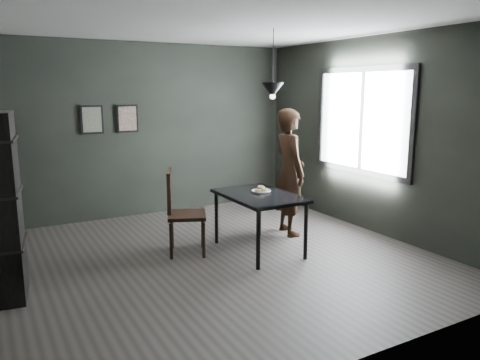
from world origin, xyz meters
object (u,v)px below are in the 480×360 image
wood_chair (179,207)px  woman (289,172)px  white_plate (261,191)px  pendant_lamp (273,90)px  shelf_unit (0,208)px  cafe_table (259,200)px

wood_chair → woman: bearing=23.8°
white_plate → pendant_lamp: (0.16, -0.01, 1.29)m
shelf_unit → woman: bearing=13.9°
woman → pendant_lamp: pendant_lamp is taller
shelf_unit → pendant_lamp: (3.17, 0.04, 1.12)m
cafe_table → shelf_unit: bearing=178.8°
cafe_table → woman: (0.77, 0.44, 0.23)m
woman → wood_chair: woman is taller
white_plate → woman: woman is taller
white_plate → wood_chair: wood_chair is taller
shelf_unit → wood_chair: bearing=17.9°
cafe_table → woman: size_ratio=0.67×
wood_chair → shelf_unit: bearing=-147.4°
woman → wood_chair: (-1.70, -0.03, -0.29)m
woman → shelf_unit: (-3.69, -0.38, 0.03)m
white_plate → shelf_unit: size_ratio=0.12×
woman → wood_chair: bearing=101.3°
white_plate → wood_chair: size_ratio=0.21×
woman → pendant_lamp: size_ratio=2.08×
white_plate → woman: (0.68, 0.33, 0.14)m
shelf_unit → pendant_lamp: bearing=8.8°
woman → shelf_unit: shelf_unit is taller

